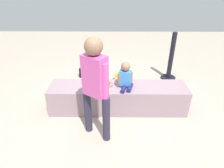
# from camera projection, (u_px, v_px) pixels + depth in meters

# --- Properties ---
(ground_plane) EXTENTS (12.00, 12.00, 0.00)m
(ground_plane) POSITION_uv_depth(u_px,v_px,m) (118.00, 108.00, 3.80)
(ground_plane) COLOR #A99A8A
(concrete_ledge) EXTENTS (2.54, 0.55, 0.50)m
(concrete_ledge) POSITION_uv_depth(u_px,v_px,m) (118.00, 98.00, 3.68)
(concrete_ledge) COLOR gray
(concrete_ledge) RESTS_ON ground_plane
(child_seated) EXTENTS (0.29, 0.34, 0.48)m
(child_seated) POSITION_uv_depth(u_px,v_px,m) (126.00, 77.00, 3.42)
(child_seated) COLOR navy
(child_seated) RESTS_ON concrete_ledge
(adult_standing) EXTENTS (0.42, 0.35, 1.62)m
(adult_standing) POSITION_uv_depth(u_px,v_px,m) (95.00, 82.00, 2.71)
(adult_standing) COLOR #292439
(adult_standing) RESTS_ON ground_plane
(cake_plate) EXTENTS (0.22, 0.22, 0.07)m
(cake_plate) POSITION_uv_depth(u_px,v_px,m) (107.00, 84.00, 3.59)
(cake_plate) COLOR #E0594C
(cake_plate) RESTS_ON concrete_ledge
(gift_bag) EXTENTS (0.22, 0.10, 0.29)m
(gift_bag) POSITION_uv_depth(u_px,v_px,m) (120.00, 77.00, 4.70)
(gift_bag) COLOR gold
(gift_bag) RESTS_ON ground_plane
(railing_post) EXTENTS (0.36, 0.36, 1.17)m
(railing_post) POSITION_uv_depth(u_px,v_px,m) (170.00, 62.00, 4.70)
(railing_post) COLOR black
(railing_post) RESTS_ON ground_plane
(water_bottle_near_gift) EXTENTS (0.07, 0.07, 0.18)m
(water_bottle_near_gift) POSITION_uv_depth(u_px,v_px,m) (94.00, 82.00, 4.56)
(water_bottle_near_gift) COLOR silver
(water_bottle_near_gift) RESTS_ON ground_plane
(water_bottle_far_side) EXTENTS (0.06, 0.06, 0.22)m
(water_bottle_far_side) POSITION_uv_depth(u_px,v_px,m) (150.00, 92.00, 4.16)
(water_bottle_far_side) COLOR silver
(water_bottle_far_side) RESTS_ON ground_plane
(party_cup_red) EXTENTS (0.08, 0.08, 0.12)m
(party_cup_red) POSITION_uv_depth(u_px,v_px,m) (157.00, 88.00, 4.37)
(party_cup_red) COLOR red
(party_cup_red) RESTS_ON ground_plane
(handbag_black_leather) EXTENTS (0.32, 0.10, 0.36)m
(handbag_black_leather) POSITION_uv_depth(u_px,v_px,m) (86.00, 73.00, 4.91)
(handbag_black_leather) COLOR black
(handbag_black_leather) RESTS_ON ground_plane
(handbag_brown_canvas) EXTENTS (0.32, 0.15, 0.31)m
(handbag_brown_canvas) POSITION_uv_depth(u_px,v_px,m) (116.00, 88.00, 4.30)
(handbag_brown_canvas) COLOR brown
(handbag_brown_canvas) RESTS_ON ground_plane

